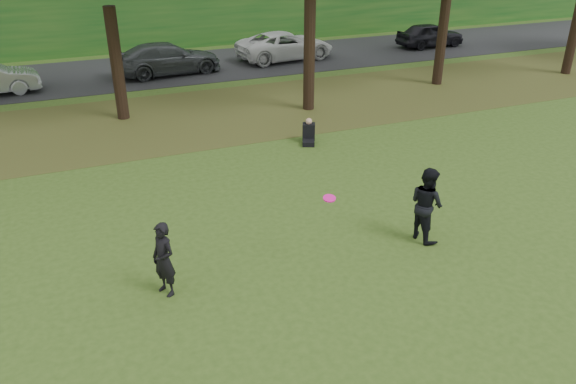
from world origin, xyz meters
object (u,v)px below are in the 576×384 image
(player_right, at_px, (427,204))
(frisbee, at_px, (329,198))
(seated_person, at_px, (309,134))
(player_left, at_px, (164,260))

(player_right, relative_size, frisbee, 5.88)
(player_right, bearing_deg, seated_person, -6.95)
(player_left, xyz_separation_m, seated_person, (6.16, 6.69, -0.49))
(player_left, distance_m, frisbee, 3.59)
(frisbee, bearing_deg, player_left, 175.13)
(player_right, bearing_deg, player_left, 82.31)
(player_left, xyz_separation_m, frisbee, (3.48, -0.30, 0.84))
(player_left, bearing_deg, seated_person, 109.95)
(player_right, relative_size, seated_person, 2.18)
(player_right, bearing_deg, frisbee, 87.17)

